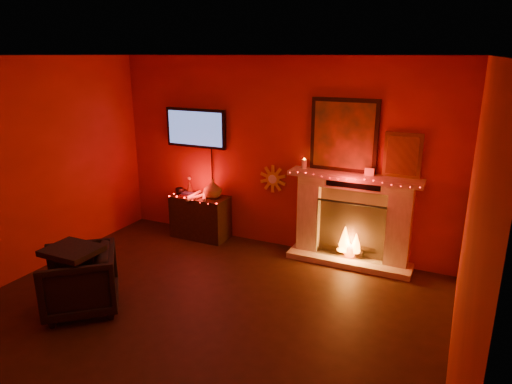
{
  "coord_description": "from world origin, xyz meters",
  "views": [
    {
      "loc": [
        2.42,
        -3.32,
        2.71
      ],
      "look_at": [
        0.05,
        1.7,
        1.03
      ],
      "focal_mm": 32.0,
      "sensor_mm": 36.0,
      "label": 1
    }
  ],
  "objects_px": {
    "tv": "(196,128)",
    "armchair": "(80,281)",
    "fireplace": "(352,211)",
    "console_table": "(201,214)",
    "sunburst_clock": "(273,179)"
  },
  "relations": [
    {
      "from": "tv",
      "to": "console_table",
      "type": "height_order",
      "value": "tv"
    },
    {
      "from": "sunburst_clock",
      "to": "console_table",
      "type": "relative_size",
      "value": 0.43
    },
    {
      "from": "sunburst_clock",
      "to": "console_table",
      "type": "distance_m",
      "value": 1.28
    },
    {
      "from": "console_table",
      "to": "armchair",
      "type": "distance_m",
      "value": 2.36
    },
    {
      "from": "fireplace",
      "to": "tv",
      "type": "height_order",
      "value": "fireplace"
    },
    {
      "from": "console_table",
      "to": "fireplace",
      "type": "bearing_deg",
      "value": 3.21
    },
    {
      "from": "tv",
      "to": "armchair",
      "type": "xyz_separation_m",
      "value": [
        0.08,
        -2.55,
        -1.3
      ]
    },
    {
      "from": "sunburst_clock",
      "to": "armchair",
      "type": "distance_m",
      "value": 2.91
    },
    {
      "from": "fireplace",
      "to": "sunburst_clock",
      "type": "height_order",
      "value": "fireplace"
    },
    {
      "from": "fireplace",
      "to": "armchair",
      "type": "xyz_separation_m",
      "value": [
        -2.36,
        -2.49,
        -0.38
      ]
    },
    {
      "from": "fireplace",
      "to": "tv",
      "type": "distance_m",
      "value": 2.61
    },
    {
      "from": "sunburst_clock",
      "to": "armchair",
      "type": "relative_size",
      "value": 0.52
    },
    {
      "from": "tv",
      "to": "fireplace",
      "type": "bearing_deg",
      "value": -1.5
    },
    {
      "from": "console_table",
      "to": "armchair",
      "type": "xyz_separation_m",
      "value": [
        -0.08,
        -2.36,
        -0.03
      ]
    },
    {
      "from": "fireplace",
      "to": "tv",
      "type": "relative_size",
      "value": 1.76
    }
  ]
}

